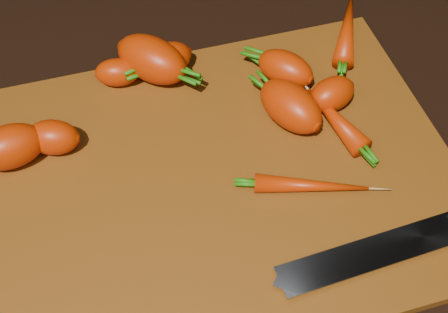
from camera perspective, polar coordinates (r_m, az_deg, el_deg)
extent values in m
cube|color=black|center=(0.69, 0.23, -2.40)|extent=(2.00, 2.00, 0.01)
cube|color=brown|center=(0.69, 0.23, -1.86)|extent=(0.50, 0.40, 0.01)
ellipsoid|color=red|center=(0.71, -19.02, 0.84)|extent=(0.08, 0.06, 0.05)
ellipsoid|color=red|center=(0.71, -15.39, 1.70)|extent=(0.07, 0.06, 0.04)
ellipsoid|color=red|center=(0.76, -6.62, 8.83)|extent=(0.10, 0.11, 0.05)
ellipsoid|color=red|center=(0.71, 6.12, 4.62)|extent=(0.08, 0.10, 0.05)
ellipsoid|color=red|center=(0.77, -5.36, 8.75)|extent=(0.08, 0.06, 0.04)
ellipsoid|color=red|center=(0.77, -9.75, 7.58)|extent=(0.06, 0.05, 0.03)
ellipsoid|color=red|center=(0.76, 5.64, 7.99)|extent=(0.08, 0.08, 0.04)
ellipsoid|color=red|center=(0.84, 11.20, 11.41)|extent=(0.08, 0.13, 0.03)
ellipsoid|color=red|center=(0.66, 8.01, -2.66)|extent=(0.12, 0.06, 0.02)
ellipsoid|color=red|center=(0.72, 10.08, 3.46)|extent=(0.05, 0.11, 0.03)
ellipsoid|color=red|center=(0.74, 9.85, 5.65)|extent=(0.07, 0.05, 0.04)
cube|color=gray|center=(0.61, 5.18, -11.44)|extent=(0.20, 0.04, 0.00)
cube|color=gray|center=(0.64, 13.81, -8.46)|extent=(0.01, 0.03, 0.01)
cube|color=black|center=(0.66, 18.44, -6.76)|extent=(0.11, 0.03, 0.02)
cylinder|color=#B2B2B7|center=(0.65, 17.38, -6.86)|extent=(0.01, 0.01, 0.00)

